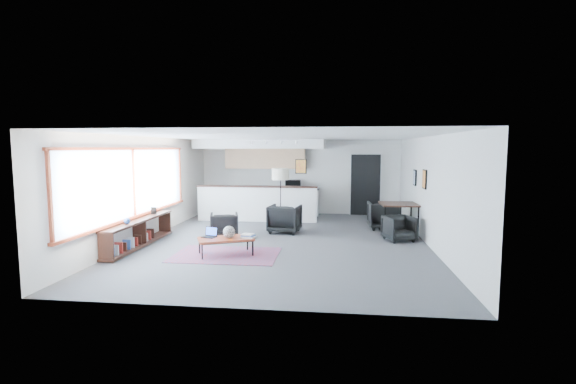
# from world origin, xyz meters

# --- Properties ---
(room) EXTENTS (7.02, 9.02, 2.62)m
(room) POSITION_xyz_m (0.00, 0.00, 1.30)
(room) COLOR #4A4A4C
(room) RESTS_ON ground
(window) EXTENTS (0.10, 5.95, 1.66)m
(window) POSITION_xyz_m (-3.46, -0.90, 1.46)
(window) COLOR #8CBFFF
(window) RESTS_ON room
(console) EXTENTS (0.35, 3.00, 0.80)m
(console) POSITION_xyz_m (-3.30, -1.05, 0.33)
(console) COLOR #341A12
(console) RESTS_ON floor
(kitchenette) EXTENTS (4.20, 1.96, 2.60)m
(kitchenette) POSITION_xyz_m (-1.20, 3.71, 1.38)
(kitchenette) COLOR white
(kitchenette) RESTS_ON floor
(doorway) EXTENTS (1.10, 0.12, 2.15)m
(doorway) POSITION_xyz_m (2.30, 4.42, 1.07)
(doorway) COLOR black
(doorway) RESTS_ON room
(track_light) EXTENTS (1.60, 0.07, 0.15)m
(track_light) POSITION_xyz_m (-0.59, 2.20, 2.53)
(track_light) COLOR silver
(track_light) RESTS_ON room
(wall_art_lower) EXTENTS (0.03, 0.38, 0.48)m
(wall_art_lower) POSITION_xyz_m (3.47, 0.40, 1.55)
(wall_art_lower) COLOR black
(wall_art_lower) RESTS_ON room
(wall_art_upper) EXTENTS (0.03, 0.34, 0.44)m
(wall_art_upper) POSITION_xyz_m (3.47, 1.70, 1.50)
(wall_art_upper) COLOR black
(wall_art_upper) RESTS_ON room
(kilim_rug) EXTENTS (2.27, 1.56, 0.01)m
(kilim_rug) POSITION_xyz_m (-1.06, -1.55, 0.01)
(kilim_rug) COLOR #693752
(kilim_rug) RESTS_ON floor
(coffee_table) EXTENTS (1.32, 1.05, 0.38)m
(coffee_table) POSITION_xyz_m (-1.06, -1.55, 0.35)
(coffee_table) COLOR maroon
(coffee_table) RESTS_ON floor
(laptop) EXTENTS (0.34, 0.31, 0.21)m
(laptop) POSITION_xyz_m (-1.43, -1.49, 0.44)
(laptop) COLOR black
(laptop) RESTS_ON coffee_table
(ceramic_pot) EXTENTS (0.26, 0.26, 0.26)m
(ceramic_pot) POSITION_xyz_m (-0.99, -1.56, 0.51)
(ceramic_pot) COLOR gray
(ceramic_pot) RESTS_ON coffee_table
(book_stack) EXTENTS (0.34, 0.30, 0.09)m
(book_stack) POSITION_xyz_m (-0.58, -1.47, 0.42)
(book_stack) COLOR silver
(book_stack) RESTS_ON coffee_table
(coaster) EXTENTS (0.10, 0.10, 0.01)m
(coaster) POSITION_xyz_m (-0.90, -1.75, 0.38)
(coaster) COLOR #E5590C
(coaster) RESTS_ON coffee_table
(armchair_left) EXTENTS (0.84, 0.81, 0.71)m
(armchair_left) POSITION_xyz_m (-1.57, 0.16, 0.36)
(armchair_left) COLOR black
(armchair_left) RESTS_ON floor
(armchair_right) EXTENTS (0.91, 0.86, 0.84)m
(armchair_right) POSITION_xyz_m (-0.10, 1.03, 0.42)
(armchair_right) COLOR black
(armchair_right) RESTS_ON floor
(floor_lamp) EXTENTS (0.53, 0.53, 1.74)m
(floor_lamp) POSITION_xyz_m (-0.29, 1.62, 1.51)
(floor_lamp) COLOR black
(floor_lamp) RESTS_ON floor
(dining_table) EXTENTS (1.02, 1.02, 0.82)m
(dining_table) POSITION_xyz_m (3.00, 1.32, 0.75)
(dining_table) COLOR #341A12
(dining_table) RESTS_ON floor
(dining_chair_near) EXTENTS (0.72, 0.70, 0.59)m
(dining_chair_near) POSITION_xyz_m (2.88, 0.34, 0.29)
(dining_chair_near) COLOR black
(dining_chair_near) RESTS_ON floor
(dining_chair_far) EXTENTS (0.75, 0.71, 0.73)m
(dining_chair_far) POSITION_xyz_m (2.66, 1.90, 0.37)
(dining_chair_far) COLOR black
(dining_chair_far) RESTS_ON floor
(microwave) EXTENTS (0.56, 0.37, 0.35)m
(microwave) POSITION_xyz_m (-0.21, 4.15, 1.11)
(microwave) COLOR black
(microwave) RESTS_ON kitchenette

